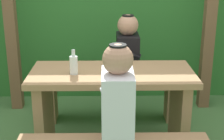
% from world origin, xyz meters
% --- Properties ---
extents(hedge_backdrop, '(6.40, 0.99, 2.09)m').
position_xyz_m(hedge_backdrop, '(0.00, 1.75, 1.05)').
color(hedge_backdrop, '#2C6F2B').
rests_on(hedge_backdrop, ground_plane).
extents(pergola_post_left, '(0.12, 0.12, 2.00)m').
position_xyz_m(pergola_post_left, '(-1.09, 0.94, 1.00)').
color(pergola_post_left, brown).
rests_on(pergola_post_left, ground_plane).
extents(pergola_post_right, '(0.12, 0.12, 2.00)m').
position_xyz_m(pergola_post_right, '(1.09, 0.94, 1.00)').
color(pergola_post_right, brown).
rests_on(pergola_post_right, ground_plane).
extents(picnic_table, '(1.40, 0.64, 0.75)m').
position_xyz_m(picnic_table, '(0.00, 0.00, 0.51)').
color(picnic_table, '#9E7A51').
rests_on(picnic_table, ground_plane).
extents(bench_far, '(1.40, 0.24, 0.42)m').
position_xyz_m(bench_far, '(0.00, 0.59, 0.30)').
color(bench_far, '#9E7A51').
rests_on(bench_far, ground_plane).
extents(person_white_shirt, '(0.25, 0.35, 0.72)m').
position_xyz_m(person_white_shirt, '(0.03, -0.59, 0.75)').
color(person_white_shirt, silver).
rests_on(person_white_shirt, bench_near).
extents(person_black_coat, '(0.25, 0.35, 0.72)m').
position_xyz_m(person_black_coat, '(0.17, 0.59, 0.75)').
color(person_black_coat, black).
rests_on(person_black_coat, bench_far).
extents(drinking_glass, '(0.08, 0.08, 0.10)m').
position_xyz_m(drinking_glass, '(0.02, -0.02, 0.80)').
color(drinking_glass, silver).
rests_on(drinking_glass, picnic_table).
extents(bottle_left, '(0.07, 0.07, 0.21)m').
position_xyz_m(bottle_left, '(-0.32, -0.06, 0.83)').
color(bottle_left, silver).
rests_on(bottle_left, picnic_table).
extents(bottle_right, '(0.06, 0.06, 0.24)m').
position_xyz_m(bottle_right, '(0.06, -0.10, 0.85)').
color(bottle_right, silver).
rests_on(bottle_right, picnic_table).
extents(bottle_center, '(0.07, 0.07, 0.23)m').
position_xyz_m(bottle_center, '(-0.03, -0.09, 0.85)').
color(bottle_center, silver).
rests_on(bottle_center, picnic_table).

